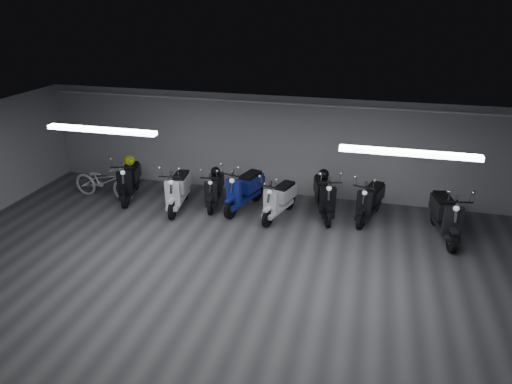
% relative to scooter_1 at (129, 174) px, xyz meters
% --- Properties ---
extents(floor, '(14.00, 10.00, 0.01)m').
position_rel_scooter_1_xyz_m(floor, '(4.03, -3.59, -0.72)').
color(floor, '#3B3B3E').
rests_on(floor, ground).
extents(ceiling, '(14.00, 10.00, 0.01)m').
position_rel_scooter_1_xyz_m(ceiling, '(4.03, -3.59, 2.09)').
color(ceiling, slate).
rests_on(ceiling, ground).
extents(back_wall, '(14.00, 0.01, 2.80)m').
position_rel_scooter_1_xyz_m(back_wall, '(4.03, 1.42, 0.69)').
color(back_wall, gray).
rests_on(back_wall, ground).
extents(fluor_strip_left, '(2.40, 0.18, 0.08)m').
position_rel_scooter_1_xyz_m(fluor_strip_left, '(1.03, -2.59, 2.03)').
color(fluor_strip_left, white).
rests_on(fluor_strip_left, ceiling).
extents(fluor_strip_right, '(2.40, 0.18, 0.08)m').
position_rel_scooter_1_xyz_m(fluor_strip_right, '(7.03, -2.59, 2.03)').
color(fluor_strip_right, white).
rests_on(fluor_strip_right, ceiling).
extents(conduit, '(13.60, 0.05, 0.05)m').
position_rel_scooter_1_xyz_m(conduit, '(4.03, 1.33, 1.91)').
color(conduit, white).
rests_on(conduit, back_wall).
extents(scooter_1, '(1.14, 2.02, 1.43)m').
position_rel_scooter_1_xyz_m(scooter_1, '(0.00, 0.00, 0.00)').
color(scooter_1, black).
rests_on(scooter_1, floor).
extents(scooter_2, '(0.88, 1.97, 1.41)m').
position_rel_scooter_1_xyz_m(scooter_2, '(1.57, -0.29, -0.01)').
color(scooter_2, white).
rests_on(scooter_2, floor).
extents(scooter_3, '(0.77, 1.72, 1.24)m').
position_rel_scooter_1_xyz_m(scooter_3, '(2.43, 0.14, -0.09)').
color(scooter_3, black).
rests_on(scooter_3, floor).
extents(scooter_4, '(1.18, 2.07, 1.46)m').
position_rel_scooter_1_xyz_m(scooter_4, '(3.27, 0.11, 0.02)').
color(scooter_4, navy).
rests_on(scooter_4, floor).
extents(scooter_6, '(1.07, 1.87, 1.32)m').
position_rel_scooter_1_xyz_m(scooter_6, '(4.27, -0.17, -0.05)').
color(scooter_6, white).
rests_on(scooter_6, floor).
extents(scooter_7, '(1.14, 2.04, 1.44)m').
position_rel_scooter_1_xyz_m(scooter_7, '(5.36, 0.24, 0.01)').
color(scooter_7, black).
rests_on(scooter_7, floor).
extents(scooter_8, '(1.10, 1.92, 1.36)m').
position_rel_scooter_1_xyz_m(scooter_8, '(6.50, 0.28, -0.03)').
color(scooter_8, black).
rests_on(scooter_8, floor).
extents(scooter_9, '(0.98, 2.08, 1.49)m').
position_rel_scooter_1_xyz_m(scooter_9, '(8.21, -0.26, 0.03)').
color(scooter_9, black).
rests_on(scooter_9, floor).
extents(bicycle, '(1.95, 0.85, 1.22)m').
position_rel_scooter_1_xyz_m(bicycle, '(-0.70, -0.16, -0.10)').
color(bicycle, white).
rests_on(bicycle, floor).
extents(helmet_0, '(0.28, 0.28, 0.28)m').
position_rel_scooter_1_xyz_m(helmet_0, '(-0.07, 0.26, 0.31)').
color(helmet_0, '#C2D50C').
rests_on(helmet_0, scooter_1).
extents(helmet_1, '(0.28, 0.28, 0.28)m').
position_rel_scooter_1_xyz_m(helmet_1, '(5.29, 0.50, 0.32)').
color(helmet_1, black).
rests_on(helmet_1, scooter_7).
extents(helmet_2, '(0.25, 0.25, 0.25)m').
position_rel_scooter_1_xyz_m(helmet_2, '(2.40, 0.37, 0.18)').
color(helmet_2, black).
rests_on(helmet_2, scooter_3).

